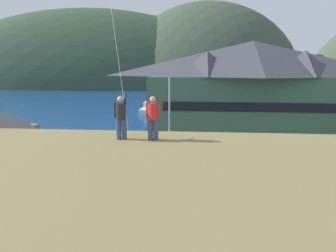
{
  "coord_description": "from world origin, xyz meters",
  "views": [
    {
      "loc": [
        3.24,
        -17.14,
        8.86
      ],
      "look_at": [
        1.15,
        9.0,
        3.31
      ],
      "focal_mm": 29.7,
      "sensor_mm": 36.0,
      "label": 1
    }
  ],
  "objects_px": {
    "harbor_lodge": "(251,85)",
    "storage_shed_near_lot": "(2,134)",
    "parking_light_pole": "(169,111)",
    "person_companion": "(153,117)",
    "parked_car_back_row_right": "(332,157)",
    "parked_car_mid_row_far": "(260,189)",
    "parked_car_mid_row_center": "(160,178)",
    "person_kite_flyer": "(121,116)",
    "parked_car_lone_by_shed": "(86,156)",
    "parked_car_front_row_end": "(85,181)",
    "wharf_dock": "(166,113)",
    "moored_boat_wharfside": "(149,109)",
    "parked_car_front_row_red": "(25,173)"
  },
  "relations": [
    {
      "from": "harbor_lodge",
      "to": "storage_shed_near_lot",
      "type": "bearing_deg",
      "value": -153.44
    },
    {
      "from": "parking_light_pole",
      "to": "person_companion",
      "type": "distance_m",
      "value": 17.13
    },
    {
      "from": "parked_car_back_row_right",
      "to": "person_companion",
      "type": "distance_m",
      "value": 20.75
    },
    {
      "from": "parked_car_mid_row_far",
      "to": "parked_car_mid_row_center",
      "type": "bearing_deg",
      "value": 169.99
    },
    {
      "from": "storage_shed_near_lot",
      "to": "parking_light_pole",
      "type": "distance_m",
      "value": 16.52
    },
    {
      "from": "parking_light_pole",
      "to": "person_kite_flyer",
      "type": "height_order",
      "value": "parking_light_pole"
    },
    {
      "from": "parked_car_lone_by_shed",
      "to": "parking_light_pole",
      "type": "bearing_deg",
      "value": 32.67
    },
    {
      "from": "parked_car_front_row_end",
      "to": "parked_car_back_row_right",
      "type": "bearing_deg",
      "value": 19.55
    },
    {
      "from": "wharf_dock",
      "to": "storage_shed_near_lot",
      "type": "bearing_deg",
      "value": -116.87
    },
    {
      "from": "parked_car_mid_row_center",
      "to": "parking_light_pole",
      "type": "relative_size",
      "value": 0.55
    },
    {
      "from": "moored_boat_wharfside",
      "to": "person_companion",
      "type": "distance_m",
      "value": 45.07
    },
    {
      "from": "storage_shed_near_lot",
      "to": "person_kite_flyer",
      "type": "height_order",
      "value": "person_kite_flyer"
    },
    {
      "from": "moored_boat_wharfside",
      "to": "parked_car_front_row_end",
      "type": "relative_size",
      "value": 1.81
    },
    {
      "from": "storage_shed_near_lot",
      "to": "parked_car_lone_by_shed",
      "type": "relative_size",
      "value": 1.41
    },
    {
      "from": "parked_car_lone_by_shed",
      "to": "parking_light_pole",
      "type": "relative_size",
      "value": 0.55
    },
    {
      "from": "harbor_lodge",
      "to": "parked_car_front_row_red",
      "type": "xyz_separation_m",
      "value": [
        -20.4,
        -19.28,
        -5.43
      ]
    },
    {
      "from": "parked_car_front_row_red",
      "to": "person_companion",
      "type": "bearing_deg",
      "value": -36.5
    },
    {
      "from": "parked_car_front_row_end",
      "to": "person_kite_flyer",
      "type": "relative_size",
      "value": 2.31
    },
    {
      "from": "harbor_lodge",
      "to": "parked_car_front_row_end",
      "type": "distance_m",
      "value": 26.08
    },
    {
      "from": "wharf_dock",
      "to": "moored_boat_wharfside",
      "type": "distance_m",
      "value": 4.72
    },
    {
      "from": "parked_car_lone_by_shed",
      "to": "person_kite_flyer",
      "type": "distance_m",
      "value": 15.19
    },
    {
      "from": "parked_car_lone_by_shed",
      "to": "parked_car_back_row_right",
      "type": "height_order",
      "value": "same"
    },
    {
      "from": "moored_boat_wharfside",
      "to": "person_companion",
      "type": "height_order",
      "value": "person_companion"
    },
    {
      "from": "parked_car_mid_row_center",
      "to": "wharf_dock",
      "type": "bearing_deg",
      "value": 94.33
    },
    {
      "from": "parked_car_lone_by_shed",
      "to": "person_companion",
      "type": "bearing_deg",
      "value": -57.91
    },
    {
      "from": "parked_car_front_row_red",
      "to": "parked_car_mid_row_center",
      "type": "distance_m",
      "value": 10.25
    },
    {
      "from": "storage_shed_near_lot",
      "to": "parked_car_mid_row_center",
      "type": "relative_size",
      "value": 1.41
    },
    {
      "from": "harbor_lodge",
      "to": "parking_light_pole",
      "type": "distance_m",
      "value": 14.63
    },
    {
      "from": "parked_car_mid_row_center",
      "to": "parked_car_front_row_end",
      "type": "relative_size",
      "value": 1.01
    },
    {
      "from": "harbor_lodge",
      "to": "person_companion",
      "type": "height_order",
      "value": "harbor_lodge"
    },
    {
      "from": "parked_car_lone_by_shed",
      "to": "parked_car_front_row_end",
      "type": "relative_size",
      "value": 1.01
    },
    {
      "from": "parked_car_front_row_end",
      "to": "harbor_lodge",
      "type": "bearing_deg",
      "value": 53.12
    },
    {
      "from": "parked_car_back_row_right",
      "to": "person_kite_flyer",
      "type": "relative_size",
      "value": 2.31
    },
    {
      "from": "storage_shed_near_lot",
      "to": "moored_boat_wharfside",
      "type": "height_order",
      "value": "storage_shed_near_lot"
    },
    {
      "from": "storage_shed_near_lot",
      "to": "parking_light_pole",
      "type": "xyz_separation_m",
      "value": [
        16.15,
        2.76,
        2.13
      ]
    },
    {
      "from": "parking_light_pole",
      "to": "harbor_lodge",
      "type": "bearing_deg",
      "value": 45.67
    },
    {
      "from": "harbor_lodge",
      "to": "parked_car_back_row_right",
      "type": "relative_size",
      "value": 6.59
    },
    {
      "from": "moored_boat_wharfside",
      "to": "parked_car_lone_by_shed",
      "type": "height_order",
      "value": "moored_boat_wharfside"
    },
    {
      "from": "person_kite_flyer",
      "to": "parked_car_mid_row_center",
      "type": "bearing_deg",
      "value": 85.31
    },
    {
      "from": "parked_car_mid_row_far",
      "to": "parked_car_front_row_red",
      "type": "bearing_deg",
      "value": 175.24
    },
    {
      "from": "person_kite_flyer",
      "to": "person_companion",
      "type": "xyz_separation_m",
      "value": [
        1.28,
        0.04,
        -0.02
      ]
    },
    {
      "from": "parked_car_front_row_red",
      "to": "parked_car_lone_by_shed",
      "type": "relative_size",
      "value": 1.0
    },
    {
      "from": "harbor_lodge",
      "to": "parked_car_front_row_end",
      "type": "height_order",
      "value": "harbor_lodge"
    },
    {
      "from": "person_kite_flyer",
      "to": "person_companion",
      "type": "distance_m",
      "value": 1.28
    },
    {
      "from": "harbor_lodge",
      "to": "parked_car_lone_by_shed",
      "type": "xyz_separation_m",
      "value": [
        -17.28,
        -14.96,
        -5.43
      ]
    },
    {
      "from": "parked_car_mid_row_far",
      "to": "wharf_dock",
      "type": "bearing_deg",
      "value": 105.07
    },
    {
      "from": "parked_car_front_row_red",
      "to": "parked_car_mid_row_center",
      "type": "relative_size",
      "value": 1.0
    },
    {
      "from": "parked_car_front_row_red",
      "to": "parked_car_front_row_end",
      "type": "xyz_separation_m",
      "value": [
        5.09,
        -1.13,
        0.0
      ]
    },
    {
      "from": "parked_car_front_row_end",
      "to": "parked_car_front_row_red",
      "type": "bearing_deg",
      "value": 167.52
    },
    {
      "from": "parked_car_front_row_red",
      "to": "parked_car_front_row_end",
      "type": "relative_size",
      "value": 1.02
    }
  ]
}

